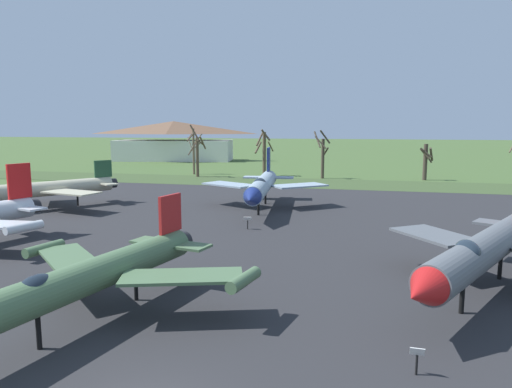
{
  "coord_description": "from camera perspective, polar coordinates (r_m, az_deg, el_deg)",
  "views": [
    {
      "loc": [
        6.12,
        -11.12,
        8.27
      ],
      "look_at": [
        -2.68,
        24.66,
        2.93
      ],
      "focal_mm": 32.89,
      "sensor_mm": 36.0,
      "label": 1
    }
  ],
  "objects": [
    {
      "name": "info_placard_front_left",
      "position": [
        17.33,
        18.99,
        -18.38
      ],
      "size": [
        0.49,
        0.22,
        1.03
      ],
      "color": "black",
      "rests_on": "ground"
    },
    {
      "name": "jet_fighter_rear_left",
      "position": [
        46.21,
        0.71,
        1.04
      ],
      "size": [
        13.18,
        17.66,
        5.9
      ],
      "color": "#8EA3B2",
      "rests_on": "ground"
    },
    {
      "name": "jet_fighter_front_left",
      "position": [
        25.3,
        25.99,
        -6.07
      ],
      "size": [
        10.67,
        15.51,
        5.13
      ],
      "color": "#565B60",
      "rests_on": "ground"
    },
    {
      "name": "bare_tree_right_of_center",
      "position": [
        75.2,
        8.09,
        4.87
      ],
      "size": [
        2.81,
        2.53,
        7.72
      ],
      "color": "#42382D",
      "rests_on": "ground"
    },
    {
      "name": "visitor_building",
      "position": [
        115.68,
        -9.97,
        6.35
      ],
      "size": [
        30.32,
        15.27,
        9.46
      ],
      "color": "silver",
      "rests_on": "ground"
    },
    {
      "name": "asphalt_apron",
      "position": [
        31.79,
        2.26,
        -6.79
      ],
      "size": [
        73.95,
        63.24,
        0.05
      ],
      "primitive_type": "cube",
      "color": "#28282B",
      "rests_on": "ground"
    },
    {
      "name": "bare_tree_center",
      "position": [
        78.52,
        0.95,
        5.3
      ],
      "size": [
        2.86,
        2.78,
        7.8
      ],
      "color": "brown",
      "rests_on": "ground"
    },
    {
      "name": "jet_fighter_rear_right",
      "position": [
        20.94,
        -19.71,
        -9.42
      ],
      "size": [
        12.43,
        14.95,
        4.75
      ],
      "color": "#4C6B47",
      "rests_on": "ground"
    },
    {
      "name": "bare_tree_far_left",
      "position": [
        81.83,
        -7.56,
        5.36
      ],
      "size": [
        2.52,
        2.54,
        7.87
      ],
      "color": "brown",
      "rests_on": "ground"
    },
    {
      "name": "jet_fighter_front_right",
      "position": [
        50.89,
        -24.3,
        0.6
      ],
      "size": [
        11.53,
        13.91,
        4.65
      ],
      "color": "#B7B293",
      "rests_on": "ground"
    },
    {
      "name": "grass_verge_strip",
      "position": [
        68.48,
        8.59,
        1.25
      ],
      "size": [
        133.95,
        12.0,
        0.06
      ],
      "primitive_type": "cube",
      "color": "#3A4E29",
      "rests_on": "ground"
    },
    {
      "name": "info_placard_rear_left",
      "position": [
        37.68,
        -1.02,
        -3.33
      ],
      "size": [
        0.67,
        0.37,
        1.08
      ],
      "color": "black",
      "rests_on": "ground"
    },
    {
      "name": "bare_tree_far_right",
      "position": [
        76.75,
        19.96,
        3.91
      ],
      "size": [
        2.2,
        1.93,
        5.58
      ],
      "color": "#42382D",
      "rests_on": "ground"
    },
    {
      "name": "bare_tree_left_of_center",
      "position": [
        77.11,
        -7.19,
        5.11
      ],
      "size": [
        2.61,
        2.56,
        8.52
      ],
      "color": "brown",
      "rests_on": "ground"
    }
  ]
}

